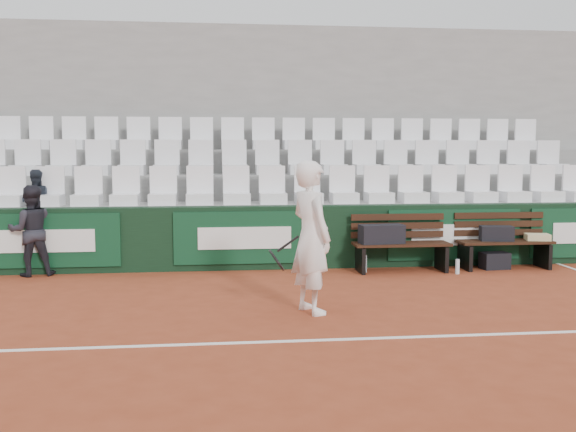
# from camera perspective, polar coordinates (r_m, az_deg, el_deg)

# --- Properties ---
(ground) EXTENTS (80.00, 80.00, 0.00)m
(ground) POSITION_cam_1_polar(r_m,az_deg,el_deg) (6.42, -0.43, -11.12)
(ground) COLOR #953C21
(ground) RESTS_ON ground
(court_baseline) EXTENTS (18.00, 0.06, 0.01)m
(court_baseline) POSITION_cam_1_polar(r_m,az_deg,el_deg) (6.42, -0.43, -11.08)
(court_baseline) COLOR white
(court_baseline) RESTS_ON ground
(back_barrier) EXTENTS (18.00, 0.34, 1.00)m
(back_barrier) POSITION_cam_1_polar(r_m,az_deg,el_deg) (10.22, -2.41, -1.91)
(back_barrier) COLOR black
(back_barrier) RESTS_ON ground
(grandstand_tier_front) EXTENTS (18.00, 0.95, 1.00)m
(grandstand_tier_front) POSITION_cam_1_polar(r_m,az_deg,el_deg) (10.84, -3.01, -1.48)
(grandstand_tier_front) COLOR gray
(grandstand_tier_front) RESTS_ON ground
(grandstand_tier_mid) EXTENTS (18.00, 0.95, 1.45)m
(grandstand_tier_mid) POSITION_cam_1_polar(r_m,az_deg,el_deg) (11.76, -3.29, 0.19)
(grandstand_tier_mid) COLOR gray
(grandstand_tier_mid) RESTS_ON ground
(grandstand_tier_back) EXTENTS (18.00, 0.95, 1.90)m
(grandstand_tier_back) POSITION_cam_1_polar(r_m,az_deg,el_deg) (12.68, -3.54, 1.62)
(grandstand_tier_back) COLOR gray
(grandstand_tier_back) RESTS_ON ground
(grandstand_rear_wall) EXTENTS (18.00, 0.30, 4.40)m
(grandstand_rear_wall) POSITION_cam_1_polar(r_m,az_deg,el_deg) (13.28, -3.71, 7.20)
(grandstand_rear_wall) COLOR gray
(grandstand_rear_wall) RESTS_ON ground
(seat_row_front) EXTENTS (11.90, 0.44, 0.63)m
(seat_row_front) POSITION_cam_1_polar(r_m,az_deg,el_deg) (10.59, -2.97, 2.78)
(seat_row_front) COLOR white
(seat_row_front) RESTS_ON grandstand_tier_front
(seat_row_mid) EXTENTS (11.90, 0.44, 0.63)m
(seat_row_mid) POSITION_cam_1_polar(r_m,az_deg,el_deg) (11.53, -3.27, 5.26)
(seat_row_mid) COLOR silver
(seat_row_mid) RESTS_ON grandstand_tier_mid
(seat_row_back) EXTENTS (11.90, 0.44, 0.63)m
(seat_row_back) POSITION_cam_1_polar(r_m,az_deg,el_deg) (12.48, -3.53, 7.36)
(seat_row_back) COLOR white
(seat_row_back) RESTS_ON grandstand_tier_back
(bench_left) EXTENTS (1.50, 0.56, 0.45)m
(bench_left) POSITION_cam_1_polar(r_m,az_deg,el_deg) (10.16, 10.03, -3.62)
(bench_left) COLOR #321A0F
(bench_left) RESTS_ON ground
(bench_right) EXTENTS (1.50, 0.56, 0.45)m
(bench_right) POSITION_cam_1_polar(r_m,az_deg,el_deg) (10.82, 18.67, -3.26)
(bench_right) COLOR black
(bench_right) RESTS_ON ground
(sports_bag_left) EXTENTS (0.70, 0.36, 0.29)m
(sports_bag_left) POSITION_cam_1_polar(r_m,az_deg,el_deg) (9.99, 8.32, -1.59)
(sports_bag_left) COLOR black
(sports_bag_left) RESTS_ON bench_left
(sports_bag_right) EXTENTS (0.54, 0.32, 0.23)m
(sports_bag_right) POSITION_cam_1_polar(r_m,az_deg,el_deg) (10.70, 18.05, -1.48)
(sports_bag_right) COLOR black
(sports_bag_right) RESTS_ON bench_right
(towel) EXTENTS (0.41, 0.33, 0.10)m
(towel) POSITION_cam_1_polar(r_m,az_deg,el_deg) (11.01, 21.29, -1.75)
(towel) COLOR #CBBC83
(towel) RESTS_ON bench_right
(sports_bag_ground) EXTENTS (0.46, 0.31, 0.26)m
(sports_bag_ground) POSITION_cam_1_polar(r_m,az_deg,el_deg) (10.75, 17.89, -3.80)
(sports_bag_ground) COLOR black
(sports_bag_ground) RESTS_ON ground
(water_bottle_near) EXTENTS (0.07, 0.07, 0.27)m
(water_bottle_near) POSITION_cam_1_polar(r_m,az_deg,el_deg) (10.02, 6.81, -4.23)
(water_bottle_near) COLOR #AFBFC6
(water_bottle_near) RESTS_ON ground
(water_bottle_far) EXTENTS (0.06, 0.06, 0.23)m
(water_bottle_far) POSITION_cam_1_polar(r_m,az_deg,el_deg) (10.15, 14.83, -4.36)
(water_bottle_far) COLOR silver
(water_bottle_far) RESTS_ON ground
(tennis_player) EXTENTS (0.82, 0.76, 1.77)m
(tennis_player) POSITION_cam_1_polar(r_m,az_deg,el_deg) (7.39, 2.05, -1.88)
(tennis_player) COLOR white
(tennis_player) RESTS_ON ground
(ball_kid) EXTENTS (0.77, 0.66, 1.36)m
(ball_kid) POSITION_cam_1_polar(r_m,az_deg,el_deg) (10.33, -21.86, -1.23)
(ball_kid) COLOR black
(ball_kid) RESTS_ON ground
(spectator_c) EXTENTS (0.60, 0.54, 1.03)m
(spectator_c) POSITION_cam_1_polar(r_m,az_deg,el_deg) (11.00, -21.63, 3.53)
(spectator_c) COLOR #212731
(spectator_c) RESTS_ON grandstand_tier_front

